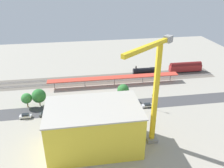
{
  "coord_description": "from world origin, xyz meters",
  "views": [
    {
      "loc": [
        11.69,
        91.61,
        52.24
      ],
      "look_at": [
        -3.23,
        1.95,
        8.89
      ],
      "focal_mm": 37.57,
      "sensor_mm": 36.0,
      "label": 1
    }
  ],
  "objects_px": {
    "street_tree_2": "(123,90)",
    "locomotive": "(145,71)",
    "box_truck_1": "(114,114)",
    "street_tree_1": "(27,98)",
    "parked_car_5": "(63,113)",
    "box_truck_2": "(112,117)",
    "parked_car_2": "(115,109)",
    "construction_building": "(94,128)",
    "parked_car_0": "(147,105)",
    "parked_car_3": "(98,109)",
    "street_tree_0": "(39,96)",
    "parked_car_1": "(131,108)",
    "parked_car_4": "(81,112)",
    "platform_canopy_near": "(114,77)",
    "parked_car_7": "(25,116)",
    "tower_crane": "(154,89)",
    "passenger_coach": "(185,67)",
    "parked_car_6": "(45,114)",
    "traffic_light": "(152,99)",
    "box_truck_0": "(111,115)"
  },
  "relations": [
    {
      "from": "parked_car_5",
      "to": "box_truck_2",
      "type": "distance_m",
      "value": 20.71
    },
    {
      "from": "parked_car_3",
      "to": "tower_crane",
      "type": "height_order",
      "value": "tower_crane"
    },
    {
      "from": "parked_car_1",
      "to": "box_truck_2",
      "type": "distance_m",
      "value": 11.73
    },
    {
      "from": "box_truck_2",
      "to": "street_tree_2",
      "type": "xyz_separation_m",
      "value": [
        -7.58,
        -15.83,
        3.02
      ]
    },
    {
      "from": "passenger_coach",
      "to": "box_truck_1",
      "type": "xyz_separation_m",
      "value": [
        48.94,
        40.22,
        -1.42
      ]
    },
    {
      "from": "platform_canopy_near",
      "to": "traffic_light",
      "type": "height_order",
      "value": "traffic_light"
    },
    {
      "from": "parked_car_7",
      "to": "tower_crane",
      "type": "bearing_deg",
      "value": 153.11
    },
    {
      "from": "passenger_coach",
      "to": "parked_car_2",
      "type": "xyz_separation_m",
      "value": [
        47.43,
        34.99,
        -2.25
      ]
    },
    {
      "from": "parked_car_3",
      "to": "street_tree_0",
      "type": "bearing_deg",
      "value": -19.35
    },
    {
      "from": "parked_car_5",
      "to": "box_truck_0",
      "type": "distance_m",
      "value": 20.01
    },
    {
      "from": "parked_car_5",
      "to": "traffic_light",
      "type": "xyz_separation_m",
      "value": [
        -37.05,
        1.91,
        3.82
      ]
    },
    {
      "from": "parked_car_5",
      "to": "box_truck_1",
      "type": "distance_m",
      "value": 21.0
    },
    {
      "from": "street_tree_1",
      "to": "parked_car_1",
      "type": "bearing_deg",
      "value": 168.43
    },
    {
      "from": "locomotive",
      "to": "street_tree_1",
      "type": "distance_m",
      "value": 65.59
    },
    {
      "from": "box_truck_1",
      "to": "street_tree_1",
      "type": "height_order",
      "value": "street_tree_1"
    },
    {
      "from": "parked_car_2",
      "to": "box_truck_2",
      "type": "relative_size",
      "value": 0.43
    },
    {
      "from": "traffic_light",
      "to": "locomotive",
      "type": "bearing_deg",
      "value": -102.62
    },
    {
      "from": "parked_car_0",
      "to": "parked_car_1",
      "type": "relative_size",
      "value": 1.17
    },
    {
      "from": "platform_canopy_near",
      "to": "box_truck_2",
      "type": "distance_m",
      "value": 32.89
    },
    {
      "from": "platform_canopy_near",
      "to": "parked_car_0",
      "type": "distance_m",
      "value": 26.7
    },
    {
      "from": "parked_car_3",
      "to": "parked_car_4",
      "type": "relative_size",
      "value": 0.97
    },
    {
      "from": "platform_canopy_near",
      "to": "box_truck_1",
      "type": "distance_m",
      "value": 30.8
    },
    {
      "from": "passenger_coach",
      "to": "parked_car_1",
      "type": "height_order",
      "value": "passenger_coach"
    },
    {
      "from": "parked_car_1",
      "to": "box_truck_2",
      "type": "bearing_deg",
      "value": 37.35
    },
    {
      "from": "locomotive",
      "to": "parked_car_4",
      "type": "bearing_deg",
      "value": 42.49
    },
    {
      "from": "parked_car_6",
      "to": "street_tree_1",
      "type": "height_order",
      "value": "street_tree_1"
    },
    {
      "from": "parked_car_6",
      "to": "parked_car_3",
      "type": "bearing_deg",
      "value": -179.33
    },
    {
      "from": "street_tree_1",
      "to": "parked_car_5",
      "type": "bearing_deg",
      "value": 151.22
    },
    {
      "from": "locomotive",
      "to": "street_tree_0",
      "type": "height_order",
      "value": "street_tree_0"
    },
    {
      "from": "parked_car_0",
      "to": "parked_car_3",
      "type": "distance_m",
      "value": 21.33
    },
    {
      "from": "tower_crane",
      "to": "street_tree_0",
      "type": "distance_m",
      "value": 52.66
    },
    {
      "from": "parked_car_0",
      "to": "parked_car_6",
      "type": "relative_size",
      "value": 1.13
    },
    {
      "from": "parked_car_0",
      "to": "box_truck_2",
      "type": "distance_m",
      "value": 18.27
    },
    {
      "from": "parked_car_7",
      "to": "street_tree_2",
      "type": "height_order",
      "value": "street_tree_2"
    },
    {
      "from": "passenger_coach",
      "to": "construction_building",
      "type": "height_order",
      "value": "construction_building"
    },
    {
      "from": "passenger_coach",
      "to": "box_truck_0",
      "type": "xyz_separation_m",
      "value": [
        50.16,
        40.82,
        -1.49
      ]
    },
    {
      "from": "parked_car_5",
      "to": "box_truck_2",
      "type": "height_order",
      "value": "box_truck_2"
    },
    {
      "from": "platform_canopy_near",
      "to": "parked_car_0",
      "type": "relative_size",
      "value": 14.09
    },
    {
      "from": "platform_canopy_near",
      "to": "street_tree_2",
      "type": "xyz_separation_m",
      "value": [
        -1.1,
        16.34,
        0.93
      ]
    },
    {
      "from": "parked_car_6",
      "to": "street_tree_0",
      "type": "xyz_separation_m",
      "value": [
        2.73,
        -8.77,
        3.97
      ]
    },
    {
      "from": "parked_car_2",
      "to": "box_truck_1",
      "type": "relative_size",
      "value": 0.45
    },
    {
      "from": "parked_car_2",
      "to": "construction_building",
      "type": "xyz_separation_m",
      "value": [
        10.75,
        20.67,
        6.46
      ]
    },
    {
      "from": "parked_car_7",
      "to": "street_tree_2",
      "type": "bearing_deg",
      "value": -168.49
    },
    {
      "from": "street_tree_2",
      "to": "locomotive",
      "type": "bearing_deg",
      "value": -125.0
    },
    {
      "from": "parked_car_4",
      "to": "street_tree_1",
      "type": "xyz_separation_m",
      "value": [
        22.14,
        -8.55,
        3.55
      ]
    },
    {
      "from": "platform_canopy_near",
      "to": "box_truck_2",
      "type": "xyz_separation_m",
      "value": [
        6.48,
        32.17,
        -2.09
      ]
    },
    {
      "from": "parked_car_0",
      "to": "box_truck_2",
      "type": "xyz_separation_m",
      "value": [
        16.55,
        7.65,
        1.07
      ]
    },
    {
      "from": "tower_crane",
      "to": "box_truck_2",
      "type": "relative_size",
      "value": 3.72
    },
    {
      "from": "platform_canopy_near",
      "to": "locomotive",
      "type": "bearing_deg",
      "value": -152.92
    },
    {
      "from": "box_truck_2",
      "to": "parked_car_6",
      "type": "bearing_deg",
      "value": -16.2
    }
  ]
}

